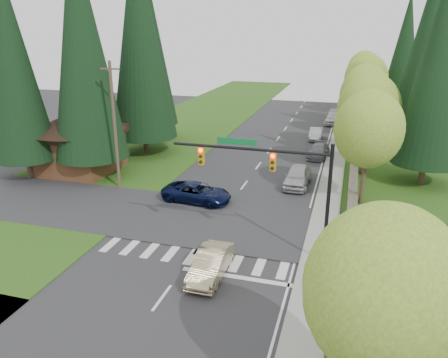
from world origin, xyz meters
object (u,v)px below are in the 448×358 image
at_px(parked_car_b, 319,151).
at_px(parked_car_c, 316,134).
at_px(parked_car_a, 298,176).
at_px(parked_car_e, 334,114).
at_px(parked_car_d, 333,118).
at_px(sedan_champagne, 211,264).
at_px(suv_navy, 197,193).

relative_size(parked_car_b, parked_car_c, 1.12).
bearing_deg(parked_car_a, parked_car_e, 88.33).
xyz_separation_m(parked_car_b, parked_car_c, (-0.94, 7.22, 0.01)).
xyz_separation_m(parked_car_d, parked_car_e, (0.00, 3.64, -0.16)).
xyz_separation_m(sedan_champagne, parked_car_c, (2.56, 31.25, -0.05)).
bearing_deg(parked_car_c, suv_navy, -108.37).
xyz_separation_m(sedan_champagne, suv_navy, (-4.15, 9.45, 0.02)).
distance_m(parked_car_b, parked_car_d, 16.36).
relative_size(suv_navy, parked_car_b, 1.18).
bearing_deg(parked_car_a, parked_car_d, 87.93).
bearing_deg(parked_car_a, parked_car_c, 91.10).
height_order(parked_car_c, parked_car_e, parked_car_c).
xyz_separation_m(sedan_champagne, parked_car_e, (3.96, 44.02, -0.06)).
xyz_separation_m(sedan_champagne, parked_car_d, (3.96, 40.38, 0.09)).
height_order(sedan_champagne, parked_car_a, parked_car_a).
distance_m(parked_car_c, parked_car_e, 12.85).
distance_m(sedan_champagne, parked_car_a, 15.29).
distance_m(suv_navy, parked_car_b, 16.46).
xyz_separation_m(suv_navy, parked_car_c, (6.71, 21.79, -0.07)).
relative_size(parked_car_d, parked_car_e, 1.06).
bearing_deg(parked_car_c, parked_car_b, -83.88).
relative_size(parked_car_c, parked_car_d, 0.84).
bearing_deg(parked_car_a, suv_navy, -138.93).
distance_m(sedan_champagne, parked_car_b, 24.28).
height_order(parked_car_d, parked_car_e, parked_car_d).
relative_size(sedan_champagne, parked_car_c, 1.08).
bearing_deg(parked_car_e, parked_car_a, -95.24).
height_order(suv_navy, parked_car_a, parked_car_a).
bearing_deg(parked_car_e, parked_car_c, -98.72).
height_order(parked_car_b, parked_car_c, parked_car_c).
xyz_separation_m(suv_navy, parked_car_d, (8.11, 30.93, 0.07)).
relative_size(parked_car_b, parked_car_e, 1.00).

